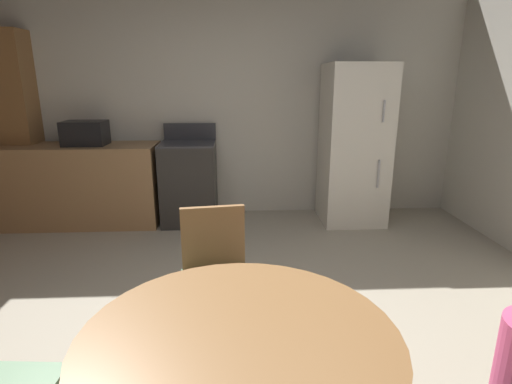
% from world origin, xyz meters
% --- Properties ---
extents(ground_plane, '(14.00, 14.00, 0.00)m').
position_xyz_m(ground_plane, '(0.00, 0.00, 0.00)').
color(ground_plane, '#A89E89').
extents(wall_back, '(5.74, 0.12, 2.70)m').
position_xyz_m(wall_back, '(0.00, 2.81, 1.35)').
color(wall_back, beige).
rests_on(wall_back, ground).
extents(kitchen_counter, '(1.78, 0.60, 0.90)m').
position_xyz_m(kitchen_counter, '(-1.68, 2.41, 0.45)').
color(kitchen_counter, '#9E754C').
rests_on(kitchen_counter, ground).
extents(pantry_column, '(0.44, 0.36, 2.10)m').
position_xyz_m(pantry_column, '(-2.35, 2.59, 1.05)').
color(pantry_column, olive).
rests_on(pantry_column, ground).
extents(oven_range, '(0.60, 0.60, 1.10)m').
position_xyz_m(oven_range, '(-0.44, 2.42, 0.47)').
color(oven_range, '#2D2B28').
rests_on(oven_range, ground).
extents(refrigerator, '(0.68, 0.68, 1.76)m').
position_xyz_m(refrigerator, '(1.41, 2.36, 0.88)').
color(refrigerator, silver).
rests_on(refrigerator, ground).
extents(microwave, '(0.44, 0.32, 0.26)m').
position_xyz_m(microwave, '(-1.54, 2.41, 1.03)').
color(microwave, black).
rests_on(microwave, kitchen_counter).
extents(dining_table, '(1.10, 1.10, 0.76)m').
position_xyz_m(dining_table, '(0.09, -0.85, 0.59)').
color(dining_table, olive).
rests_on(dining_table, ground).
extents(chair_north, '(0.45, 0.45, 0.87)m').
position_xyz_m(chair_north, '(-0.04, 0.12, 0.50)').
color(chair_north, olive).
rests_on(chair_north, ground).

